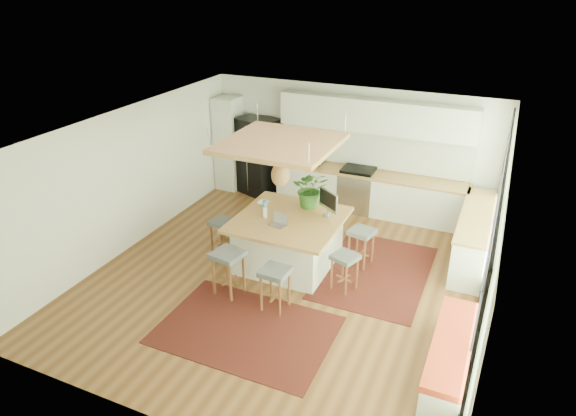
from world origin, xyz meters
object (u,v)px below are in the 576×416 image
at_px(laptop, 277,219).
at_px(island_plant, 311,193).
at_px(fridge, 259,156).
at_px(stool_near_left, 229,275).
at_px(microwave, 310,155).
at_px(stool_right_back, 361,247).
at_px(stool_left_side, 223,236).
at_px(monitor, 328,202).
at_px(stool_near_right, 275,290).
at_px(island, 289,241).
at_px(stool_right_front, 344,271).

distance_m(laptop, island_plant, 0.99).
bearing_deg(laptop, fridge, 132.74).
relative_size(stool_near_left, microwave, 1.35).
bearing_deg(microwave, stool_near_left, -100.57).
relative_size(stool_right_back, stool_left_side, 1.04).
distance_m(stool_right_back, laptop, 1.68).
relative_size(stool_right_back, monitor, 1.35).
distance_m(stool_right_back, monitor, 1.04).
xyz_separation_m(fridge, laptop, (1.92, -3.08, 0.12)).
relative_size(stool_near_right, island_plant, 1.01).
bearing_deg(island_plant, fridge, 135.41).
distance_m(island, laptop, 0.68).
bearing_deg(laptop, stool_left_side, -178.58).
relative_size(fridge, island_plant, 2.56).
height_order(stool_right_front, monitor, monitor).
relative_size(stool_near_left, stool_right_front, 1.18).
bearing_deg(stool_left_side, island, 5.65).
distance_m(fridge, laptop, 3.63).
bearing_deg(monitor, stool_near_left, -89.48).
bearing_deg(stool_left_side, fridge, 103.27).
bearing_deg(stool_near_left, microwave, 92.44).
bearing_deg(fridge, island, -34.26).
distance_m(monitor, microwave, 2.70).
xyz_separation_m(stool_near_left, stool_right_front, (1.72, 0.88, 0.00)).
relative_size(fridge, monitor, 3.50).
xyz_separation_m(stool_near_right, microwave, (-1.06, 4.10, 0.77)).
bearing_deg(laptop, stool_right_back, 44.14).
bearing_deg(stool_near_left, island, 67.33).
bearing_deg(microwave, stool_near_right, -88.49).
height_order(stool_right_front, stool_right_back, stool_right_back).
distance_m(island, monitor, 1.01).
bearing_deg(island, island_plant, 74.95).
distance_m(stool_near_right, stool_left_side, 2.07).
bearing_deg(stool_right_back, stool_near_right, -114.65).
relative_size(stool_left_side, laptop, 2.22).
height_order(stool_right_front, island_plant, island_plant).
bearing_deg(stool_right_front, microwave, 121.12).
height_order(stool_right_back, microwave, microwave).
xyz_separation_m(stool_right_front, microwave, (-1.89, 3.14, 0.77)).
bearing_deg(stool_right_back, island_plant, 174.32).
bearing_deg(monitor, stool_left_side, -130.15).
relative_size(stool_near_right, laptop, 2.38).
bearing_deg(stool_right_front, stool_right_back, 88.86).
distance_m(stool_right_back, island_plant, 1.35).
xyz_separation_m(fridge, stool_near_right, (2.35, -4.09, -0.57)).
bearing_deg(monitor, island_plant, -173.17).
height_order(fridge, laptop, fridge).
distance_m(island, microwave, 2.91).
bearing_deg(microwave, stool_right_front, -71.89).
xyz_separation_m(island, stool_near_left, (-0.53, -1.27, -0.11)).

